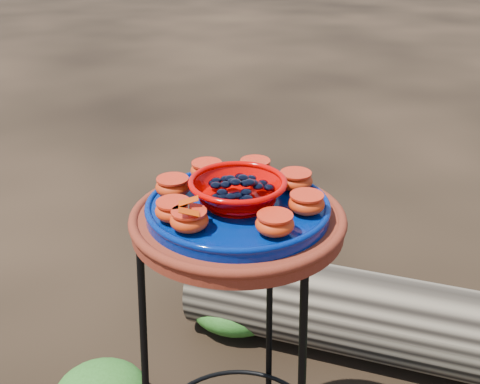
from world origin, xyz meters
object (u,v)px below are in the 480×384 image
at_px(driftwood_log, 419,326).
at_px(plant_stand, 238,365).
at_px(terracotta_saucer, 238,222).
at_px(red_bowl, 238,192).
at_px(cobalt_plate, 238,209).

bearing_deg(driftwood_log, plant_stand, -120.54).
relative_size(terracotta_saucer, driftwood_log, 0.29).
height_order(terracotta_saucer, driftwood_log, terracotta_saucer).
distance_m(red_bowl, driftwood_log, 0.94).
relative_size(plant_stand, driftwood_log, 0.48).
distance_m(terracotta_saucer, red_bowl, 0.07).
bearing_deg(red_bowl, cobalt_plate, 0.00).
height_order(terracotta_saucer, red_bowl, red_bowl).
xyz_separation_m(terracotta_saucer, driftwood_log, (0.35, 0.59, -0.58)).
xyz_separation_m(cobalt_plate, driftwood_log, (0.35, 0.59, -0.61)).
bearing_deg(cobalt_plate, terracotta_saucer, 0.00).
relative_size(cobalt_plate, driftwood_log, 0.25).
xyz_separation_m(red_bowl, driftwood_log, (0.35, 0.59, -0.65)).
relative_size(plant_stand, red_bowl, 3.89).
xyz_separation_m(terracotta_saucer, red_bowl, (0.00, 0.00, 0.07)).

